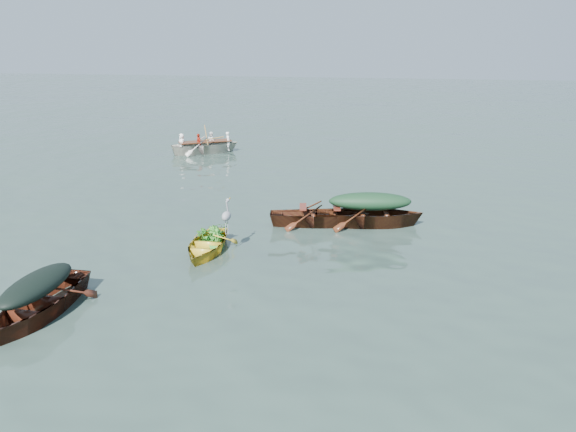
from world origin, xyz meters
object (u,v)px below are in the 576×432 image
heron (227,221)px  yellow_dinghy (207,252)px  open_wooden_boat (319,225)px  rowed_boat (206,153)px  green_tarp_boat (369,226)px  dark_covered_boat (41,315)px

heron → yellow_dinghy: bearing=-174.8°
yellow_dinghy → open_wooden_boat: open_wooden_boat is taller
heron → rowed_boat: bearing=109.4°
green_tarp_boat → open_wooden_boat: green_tarp_boat is taller
open_wooden_boat → rowed_boat: (-7.06, 9.82, 0.00)m
open_wooden_boat → heron: heron is taller
dark_covered_boat → rowed_boat: (-2.44, 16.59, 0.00)m
green_tarp_boat → heron: 4.63m
dark_covered_boat → rowed_boat: size_ratio=0.85×
open_wooden_boat → rowed_boat: size_ratio=0.90×
dark_covered_boat → open_wooden_boat: dark_covered_boat is taller
open_wooden_boat → heron: bearing=133.6°
green_tarp_boat → dark_covered_boat: bearing=129.4°
dark_covered_boat → green_tarp_boat: size_ratio=0.88×
rowed_boat → heron: (5.07, -12.55, 0.86)m
yellow_dinghy → green_tarp_boat: size_ratio=0.68×
rowed_boat → heron: 13.56m
yellow_dinghy → open_wooden_boat: bearing=45.3°
yellow_dinghy → heron: heron is taller
yellow_dinghy → dark_covered_boat: (-2.09, -3.97, 0.00)m
dark_covered_boat → rowed_boat: rowed_boat is taller
heron → open_wooden_boat: bearing=51.3°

